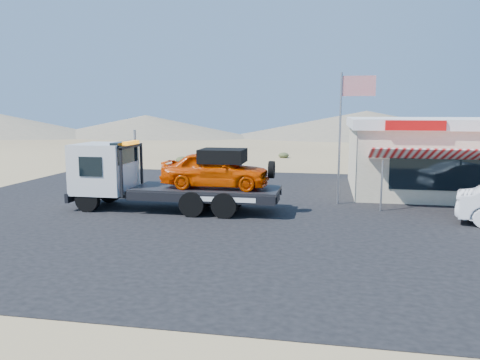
% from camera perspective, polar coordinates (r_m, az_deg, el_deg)
% --- Properties ---
extents(ground, '(120.00, 120.00, 0.00)m').
position_cam_1_polar(ground, '(18.38, -2.78, -5.19)').
color(ground, '#8A724E').
rests_on(ground, ground).
extents(asphalt_lot, '(32.00, 24.00, 0.02)m').
position_cam_1_polar(asphalt_lot, '(20.93, 4.47, -3.47)').
color(asphalt_lot, black).
rests_on(asphalt_lot, ground).
extents(tow_truck, '(8.96, 2.66, 3.00)m').
position_cam_1_polar(tow_truck, '(20.55, -8.62, 0.77)').
color(tow_truck, black).
rests_on(tow_truck, asphalt_lot).
extents(jerky_store, '(10.40, 9.97, 3.90)m').
position_cam_1_polar(jerky_store, '(27.19, 24.09, 2.81)').
color(jerky_store, '#C0B691').
rests_on(jerky_store, asphalt_lot).
extents(flagpole, '(1.55, 0.10, 6.00)m').
position_cam_1_polar(flagpole, '(21.88, 12.73, 6.78)').
color(flagpole, '#99999E').
rests_on(flagpole, asphalt_lot).
extents(desert_scrub, '(21.35, 36.23, 0.68)m').
position_cam_1_polar(desert_scrub, '(31.65, -24.65, 0.39)').
color(desert_scrub, '#3B4525').
rests_on(desert_scrub, ground).
extents(distant_hills, '(126.00, 48.00, 4.20)m').
position_cam_1_polar(distant_hills, '(73.87, -0.26, 6.65)').
color(distant_hills, '#726B59').
rests_on(distant_hills, ground).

